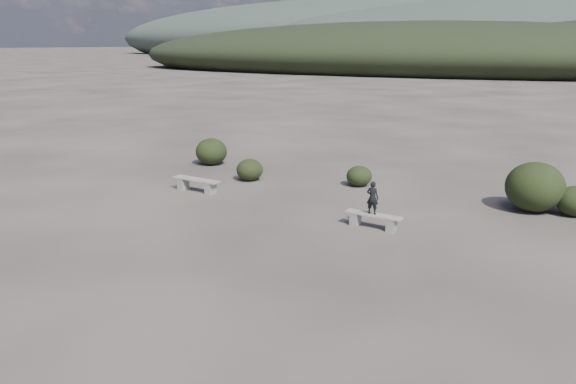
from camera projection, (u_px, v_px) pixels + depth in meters
The scene contains 10 objects.
ground at pixel (207, 277), 12.16m from camera, with size 1200.00×1200.00×0.00m, color #312B26.
bench_left at pixel (197, 184), 19.07m from camera, with size 1.83×0.47×0.45m.
bench_right at pixel (373, 220), 15.31m from camera, with size 1.62×0.42×0.40m.
seated_person at pixel (373, 198), 15.18m from camera, with size 0.33×0.22×0.92m, color black.
shrub_a at pixel (250, 170), 20.62m from camera, with size 0.98×0.98×0.80m, color black.
shrub_c at pixel (359, 176), 19.82m from camera, with size 0.90×0.90×0.72m, color black.
shrub_d at pixel (535, 187), 16.76m from camera, with size 1.71×1.71×1.50m, color black.
shrub_e at pixel (575, 201), 16.38m from camera, with size 1.05×1.05×0.88m, color black.
shrub_f at pixel (211, 152), 23.30m from camera, with size 1.30×1.30×1.10m, color black.
mountain_ridges at pixel (574, 32), 300.82m from camera, with size 500.00×400.00×56.00m.
Camera 1 is at (6.93, -9.08, 4.90)m, focal length 35.00 mm.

